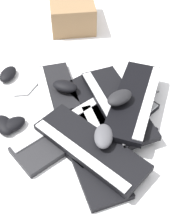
# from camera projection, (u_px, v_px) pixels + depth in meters

# --- Properties ---
(ground_plane) EXTENTS (3.20, 3.20, 0.00)m
(ground_plane) POSITION_uv_depth(u_px,v_px,m) (90.00, 117.00, 1.27)
(ground_plane) COLOR white
(keyboard_0) EXTENTS (0.46, 0.27, 0.03)m
(keyboard_0) POSITION_uv_depth(u_px,v_px,m) (68.00, 132.00, 1.20)
(keyboard_0) COLOR #232326
(keyboard_0) RESTS_ON ground
(keyboard_1) EXTENTS (0.18, 0.45, 0.03)m
(keyboard_1) POSITION_uv_depth(u_px,v_px,m) (91.00, 151.00, 1.13)
(keyboard_1) COLOR black
(keyboard_1) RESTS_ON ground
(keyboard_2) EXTENTS (0.46, 0.30, 0.03)m
(keyboard_2) POSITION_uv_depth(u_px,v_px,m) (111.00, 125.00, 1.22)
(keyboard_2) COLOR black
(keyboard_2) RESTS_ON ground
(keyboard_3) EXTENTS (0.26, 0.46, 0.03)m
(keyboard_3) POSITION_uv_depth(u_px,v_px,m) (107.00, 107.00, 1.29)
(keyboard_3) COLOR black
(keyboard_3) RESTS_ON ground
(keyboard_4) EXTENTS (0.21, 0.46, 0.03)m
(keyboard_4) POSITION_uv_depth(u_px,v_px,m) (59.00, 98.00, 1.33)
(keyboard_4) COLOR black
(keyboard_4) RESTS_ON ground
(keyboard_5) EXTENTS (0.17, 0.45, 0.03)m
(keyboard_5) POSITION_uv_depth(u_px,v_px,m) (117.00, 104.00, 1.26)
(keyboard_5) COLOR black
(keyboard_5) RESTS_ON keyboard_3
(keyboard_6) EXTENTS (0.32, 0.46, 0.03)m
(keyboard_6) POSITION_uv_depth(u_px,v_px,m) (90.00, 147.00, 1.11)
(keyboard_6) COLOR black
(keyboard_6) RESTS_ON keyboard_1
(keyboard_7) EXTENTS (0.41, 0.43, 0.03)m
(keyboard_7) POSITION_uv_depth(u_px,v_px,m) (135.00, 100.00, 1.23)
(keyboard_7) COLOR black
(keyboard_7) RESTS_ON keyboard_5
(mouse_0) EXTENTS (0.12, 0.12, 0.04)m
(mouse_0) POSITION_uv_depth(u_px,v_px,m) (65.00, 86.00, 1.32)
(mouse_0) COLOR black
(mouse_0) RESTS_ON keyboard_4
(mouse_1) EXTENTS (0.12, 0.09, 0.04)m
(mouse_1) POSITION_uv_depth(u_px,v_px,m) (120.00, 98.00, 1.19)
(mouse_1) COLOR black
(mouse_1) RESTS_ON keyboard_7
(mouse_2) EXTENTS (0.12, 0.13, 0.04)m
(mouse_2) POSITION_uv_depth(u_px,v_px,m) (8.00, 74.00, 1.43)
(mouse_2) COLOR black
(mouse_2) RESTS_ON ground
(mouse_3) EXTENTS (0.11, 0.13, 0.04)m
(mouse_3) POSITION_uv_depth(u_px,v_px,m) (104.00, 136.00, 1.10)
(mouse_3) COLOR #4C4C51
(mouse_3) RESTS_ON keyboard_6
(mouse_4) EXTENTS (0.08, 0.12, 0.04)m
(mouse_4) POSITION_uv_depth(u_px,v_px,m) (4.00, 125.00, 1.21)
(mouse_4) COLOR black
(mouse_4) RESTS_ON ground
(mouse_5) EXTENTS (0.12, 0.09, 0.04)m
(mouse_5) POSITION_uv_depth(u_px,v_px,m) (12.00, 125.00, 1.21)
(mouse_5) COLOR black
(mouse_5) RESTS_ON ground
(cable_0) EXTENTS (0.60, 0.27, 0.01)m
(cable_0) POSITION_uv_depth(u_px,v_px,m) (84.00, 88.00, 1.38)
(cable_0) COLOR #59595B
(cable_0) RESTS_ON ground
(cardboard_box) EXTENTS (0.31, 0.36, 0.15)m
(cardboard_box) POSITION_uv_depth(u_px,v_px,m) (72.00, 11.00, 1.71)
(cardboard_box) COLOR olive
(cardboard_box) RESTS_ON ground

